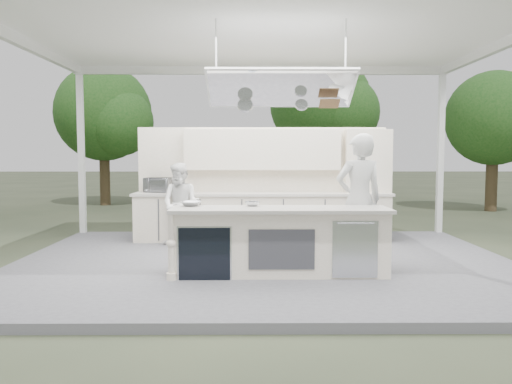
{
  "coord_description": "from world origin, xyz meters",
  "views": [
    {
      "loc": [
        -0.2,
        -7.94,
        1.83
      ],
      "look_at": [
        -0.14,
        0.4,
        1.2
      ],
      "focal_mm": 35.0,
      "sensor_mm": 36.0,
      "label": 1
    }
  ],
  "objects_px": {
    "demo_island": "(279,241)",
    "head_chef": "(359,200)",
    "back_counter": "(262,216)",
    "sous_chef": "(181,204)"
  },
  "relations": [
    {
      "from": "demo_island",
      "to": "back_counter",
      "type": "bearing_deg",
      "value": 93.63
    },
    {
      "from": "demo_island",
      "to": "back_counter",
      "type": "xyz_separation_m",
      "value": [
        -0.18,
        2.81,
        0.0
      ]
    },
    {
      "from": "back_counter",
      "to": "sous_chef",
      "type": "height_order",
      "value": "sous_chef"
    },
    {
      "from": "head_chef",
      "to": "sous_chef",
      "type": "relative_size",
      "value": 1.31
    },
    {
      "from": "demo_island",
      "to": "head_chef",
      "type": "xyz_separation_m",
      "value": [
        1.26,
        0.55,
        0.54
      ]
    },
    {
      "from": "head_chef",
      "to": "sous_chef",
      "type": "xyz_separation_m",
      "value": [
        -2.96,
        1.68,
        -0.24
      ]
    },
    {
      "from": "demo_island",
      "to": "back_counter",
      "type": "distance_m",
      "value": 2.82
    },
    {
      "from": "demo_island",
      "to": "sous_chef",
      "type": "relative_size",
      "value": 2.0
    },
    {
      "from": "demo_island",
      "to": "sous_chef",
      "type": "distance_m",
      "value": 2.82
    },
    {
      "from": "demo_island",
      "to": "head_chef",
      "type": "relative_size",
      "value": 1.53
    }
  ]
}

